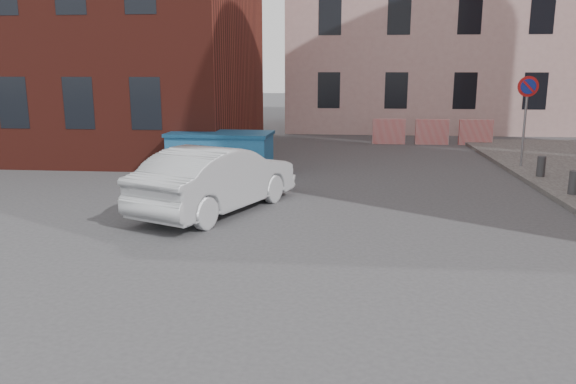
# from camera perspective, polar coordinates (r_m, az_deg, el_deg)

# --- Properties ---
(ground) EXTENTS (120.00, 120.00, 0.00)m
(ground) POSITION_cam_1_polar(r_m,az_deg,el_deg) (8.33, 1.05, -8.67)
(ground) COLOR #38383A
(ground) RESTS_ON ground
(no_parking_sign) EXTENTS (0.60, 0.09, 2.65)m
(no_parking_sign) POSITION_cam_1_polar(r_m,az_deg,el_deg) (18.09, 23.08, 8.39)
(no_parking_sign) COLOR gray
(no_parking_sign) RESTS_ON sidewalk
(barriers) EXTENTS (4.70, 0.18, 1.00)m
(barriers) POSITION_cam_1_polar(r_m,az_deg,el_deg) (23.17, 14.43, 5.93)
(barriers) COLOR red
(barriers) RESTS_ON ground
(dumpster) EXTENTS (2.98, 1.66, 1.22)m
(dumpster) POSITION_cam_1_polar(r_m,az_deg,el_deg) (16.19, -6.85, 3.93)
(dumpster) COLOR #21669F
(dumpster) RESTS_ON ground
(silver_car) EXTENTS (3.07, 4.50, 1.40)m
(silver_car) POSITION_cam_1_polar(r_m,az_deg,el_deg) (12.01, -7.20, 1.35)
(silver_car) COLOR #ACAFB3
(silver_car) RESTS_ON ground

